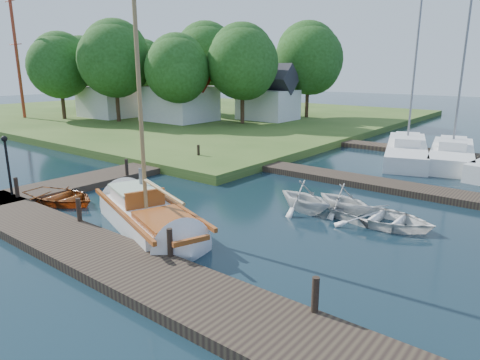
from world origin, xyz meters
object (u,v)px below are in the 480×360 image
Objects in this scene: tree_1 at (115,59)px; tree_5 at (143,67)px; marina_boat_1 at (407,149)px; tree_4 at (206,58)px; mooring_post_0 at (17,187)px; tree_3 at (243,62)px; house_b at (110,94)px; tender_d at (345,198)px; tree_7 at (309,59)px; house_a at (179,94)px; lamp_post at (7,157)px; marina_boat_2 at (452,153)px; tree_0 at (60,66)px; dinghy at (60,194)px; tree_2 at (178,69)px; tree_6 at (81,65)px; sailboat at (150,220)px; house_c at (268,98)px; mooring_post_5 at (198,152)px; mooring_post_1 at (79,210)px; mooring_post_2 at (170,242)px; mooring_post_3 at (315,294)px; tender_c at (382,215)px; radio_mast at (15,39)px; mooring_post_4 at (127,167)px.

tree_1 reaches higher than tree_5.
marina_boat_1 is 1.15× the size of tree_4.
tree_3 is (-6.50, 23.05, 5.11)m from mooring_post_0.
tender_d is at bearing -20.73° from house_b.
house_a is at bearing -128.53° from tree_7.
marina_boat_2 is at bearing 57.46° from lamp_post.
dinghy is at bearing -30.45° from tree_0.
tree_4 reaches higher than house_b.
tree_5 is at bearing 153.43° from tree_2.
mooring_post_0 is 35.77m from tree_6.
dinghy is at bearing -79.31° from tree_7.
marina_boat_1 is at bearing -3.10° from tree_6.
sailboat is 1.86× the size of house_c.
house_c is (6.00, 6.00, -0.38)m from house_a.
tree_2 is at bearing 72.49° from marina_boat_1.
sailboat is at bearing 12.90° from mooring_post_0.
mooring_post_5 is (0.50, 10.00, 0.00)m from mooring_post_0.
mooring_post_1 is at bearing -37.23° from house_b.
mooring_post_0 is 0.09× the size of tree_1.
house_b is 10.30m from tree_2.
tree_0 is 0.95× the size of tree_3.
marina_boat_2 is at bearing 81.70° from mooring_post_2.
tree_1 is 10.02m from tree_5.
mooring_post_5 is 0.15× the size of house_c.
tree_3 is at bearing -7.12° from tree_5.
mooring_post_2 is 1.00× the size of mooring_post_5.
mooring_post_3 is 34.92m from tree_1.
mooring_post_5 is 10.39m from sailboat.
house_b reaches higher than tender_c.
tree_2 is at bearing 117.69° from lamp_post.
mooring_post_0 is 0.15× the size of house_c.
mooring_post_0 is 28.03m from house_b.
marina_boat_1 is (-4.16, 19.00, -0.13)m from mooring_post_3.
sailboat is 1.70× the size of house_b.
tender_d is 0.16× the size of radio_mast.
tree_7 is at bearing 1.08° from dinghy.
mooring_post_2 is 28.24m from tree_3.
tree_7 is at bearing 39.36° from radio_mast.
sailboat is 25.74m from tree_3.
marina_boat_1 is at bearing -0.14° from tree_2.
marina_boat_1 is 19.20m from tree_7.
house_a is (-26.00, 21.00, 2.26)m from mooring_post_3.
mooring_post_4 is 0.10× the size of tree_2.
tree_1 reaches higher than mooring_post_3.
tree_0 is (-36.00, 15.05, 4.83)m from mooring_post_3.
mooring_post_2 is 0.09× the size of tree_1.
mooring_post_2 is 0.07× the size of marina_boat_2.
tree_0 is at bearing 174.60° from sailboat.
tree_6 reaches higher than tree_5.
tree_5 is (-33.33, 17.91, 4.80)m from tender_d.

